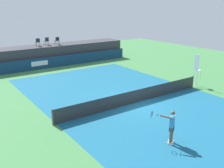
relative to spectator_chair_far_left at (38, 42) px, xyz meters
The scene contains 13 objects.
ground_plane 12.55m from the spectator_chair_far_left, 82.97° to the right, with size 48.00×48.00×0.00m, color #3D7A42.
court_inner 15.48m from the spectator_chair_far_left, 84.35° to the right, with size 12.00×22.00×0.00m, color #16597A.
sponsor_wall 3.07m from the spectator_chair_far_left, 48.21° to the right, with size 18.00×0.22×1.20m.
spectator_platform 2.19m from the spectator_chair_far_left, ahead, with size 18.00×2.80×2.20m, color #38383D.
spectator_chair_far_left is the anchor object (origin of this frame).
spectator_chair_left 1.13m from the spectator_chair_far_left, 11.00° to the left, with size 0.48×0.48×0.89m.
spectator_chair_center 2.26m from the spectator_chair_far_left, ahead, with size 0.47×0.47×0.89m.
umpire_chair 17.23m from the spectator_chair_far_left, 61.92° to the right, with size 0.44×0.44×2.76m.
tennis_net 15.40m from the spectator_chair_far_left, 84.35° to the right, with size 12.40×0.02×0.95m, color #2D2D2D.
net_post_near 16.03m from the spectator_chair_far_left, 107.21° to the right, with size 0.10×0.10×1.00m, color #4C4C51.
net_post_far 17.15m from the spectator_chair_far_left, 63.09° to the right, with size 0.10×0.10×1.00m, color #4C4C51.
tennis_player 20.54m from the spectator_chair_far_left, 91.86° to the right, with size 1.11×0.99×1.77m.
tennis_ball 10.01m from the spectator_chair_far_left, 44.82° to the right, with size 0.07×0.07×0.07m, color #D8EA33.
Camera 1 is at (-11.18, -13.06, 6.72)m, focal length 41.41 mm.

